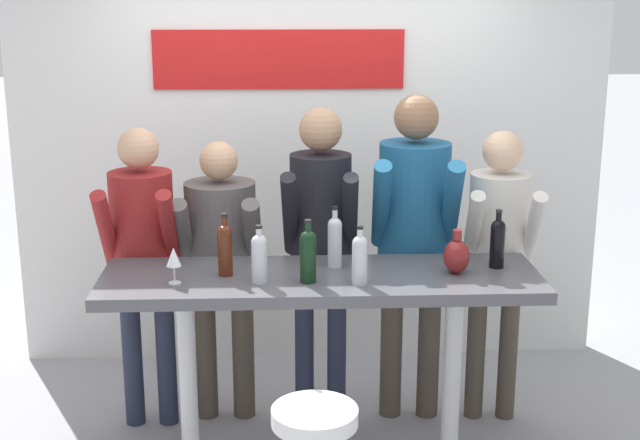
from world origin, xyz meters
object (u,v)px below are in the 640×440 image
(person_center, at_px, (414,223))
(wine_bottle_0, at_px, (498,241))
(wine_bottle_4, at_px, (259,256))
(person_left, at_px, (221,253))
(wine_bottle_2, at_px, (360,257))
(tasting_table, at_px, (321,306))
(wine_bottle_5, at_px, (335,239))
(wine_bottle_3, at_px, (308,253))
(person_center_right, at_px, (498,244))
(person_far_left, at_px, (143,245))
(wine_bottle_1, at_px, (225,247))
(wine_glass_0, at_px, (174,258))
(person_center_left, at_px, (321,230))
(decorative_vase, at_px, (456,256))

(person_center, relative_size, wine_bottle_0, 6.20)
(person_center, xyz_separation_m, wine_bottle_4, (-0.83, -0.63, 0.02))
(person_left, xyz_separation_m, wine_bottle_2, (0.70, -0.72, 0.19))
(tasting_table, height_order, wine_bottle_5, wine_bottle_5)
(person_left, distance_m, wine_bottle_3, 0.84)
(person_center_right, height_order, wine_bottle_3, person_center_right)
(wine_bottle_0, height_order, wine_bottle_3, wine_bottle_3)
(person_far_left, xyz_separation_m, person_left, (0.41, 0.07, -0.07))
(person_far_left, distance_m, wine_bottle_4, 0.88)
(person_center, relative_size, wine_bottle_1, 5.95)
(tasting_table, relative_size, wine_bottle_5, 6.90)
(wine_bottle_2, bearing_deg, wine_bottle_5, 110.36)
(wine_bottle_2, bearing_deg, wine_bottle_1, 165.76)
(person_left, xyz_separation_m, wine_bottle_1, (0.06, -0.55, 0.20))
(wine_bottle_2, distance_m, wine_bottle_5, 0.29)
(wine_bottle_0, relative_size, wine_bottle_4, 1.06)
(wine_bottle_5, relative_size, wine_glass_0, 1.76)
(person_center_left, xyz_separation_m, wine_glass_0, (-0.72, -0.63, 0.05))
(wine_bottle_0, bearing_deg, decorative_vase, -159.45)
(wine_bottle_0, height_order, wine_glass_0, wine_bottle_0)
(person_center, height_order, wine_bottle_4, person_center)
(decorative_vase, bearing_deg, wine_bottle_0, 20.55)
(wine_glass_0, bearing_deg, wine_bottle_4, 0.06)
(wine_bottle_0, relative_size, wine_bottle_1, 0.96)
(person_left, relative_size, wine_bottle_4, 5.69)
(tasting_table, bearing_deg, wine_bottle_1, 178.44)
(wine_glass_0, bearing_deg, wine_bottle_2, -3.07)
(wine_bottle_5, bearing_deg, wine_bottle_0, -3.28)
(person_center_left, relative_size, person_center_right, 1.07)
(wine_bottle_1, bearing_deg, tasting_table, -1.56)
(wine_bottle_1, bearing_deg, wine_bottle_2, -14.24)
(wine_bottle_1, bearing_deg, wine_bottle_3, -16.81)
(wine_glass_0, bearing_deg, person_center_left, 41.25)
(person_left, relative_size, wine_bottle_0, 5.37)
(wine_bottle_1, bearing_deg, wine_glass_0, -153.73)
(person_left, relative_size, wine_bottle_2, 5.60)
(wine_bottle_0, bearing_deg, wine_bottle_2, -162.31)
(wine_glass_0, bearing_deg, tasting_table, 8.39)
(wine_bottle_3, height_order, decorative_vase, wine_bottle_3)
(wine_glass_0, bearing_deg, person_far_left, 111.51)
(person_left, height_order, wine_bottle_3, person_left)
(tasting_table, bearing_deg, person_left, 132.59)
(wine_bottle_3, bearing_deg, person_center_left, 82.16)
(wine_bottle_2, relative_size, wine_bottle_3, 0.93)
(person_center_left, relative_size, wine_bottle_2, 6.24)
(wine_bottle_0, xyz_separation_m, wine_bottle_2, (-0.71, -0.23, -0.01))
(wine_bottle_3, bearing_deg, person_left, 124.04)
(decorative_vase, bearing_deg, wine_bottle_4, -174.29)
(person_center_left, xyz_separation_m, wine_bottle_2, (0.15, -0.68, 0.05))
(wine_bottle_2, relative_size, wine_glass_0, 1.61)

